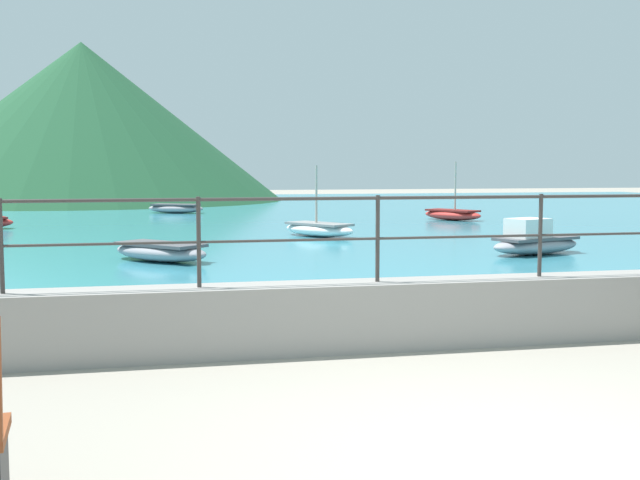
{
  "coord_description": "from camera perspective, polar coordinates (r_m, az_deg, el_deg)",
  "views": [
    {
      "loc": [
        -2.38,
        -4.76,
        1.89
      ],
      "look_at": [
        -0.5,
        3.7,
        1.1
      ],
      "focal_mm": 45.1,
      "sensor_mm": 36.0,
      "label": 1
    }
  ],
  "objects": [
    {
      "name": "boat_4",
      "position": [
        21.15,
        -0.07,
        0.8
      ],
      "size": [
        2.01,
        2.42,
        1.87
      ],
      "color": "white",
      "rests_on": "lake_water"
    },
    {
      "name": "promenade_wall",
      "position": [
        8.45,
        4.07,
        -5.31
      ],
      "size": [
        20.0,
        0.56,
        0.7
      ],
      "primitive_type": "cube",
      "color": "gray",
      "rests_on": "ground"
    },
    {
      "name": "boat_7",
      "position": [
        32.32,
        -10.2,
        2.24
      ],
      "size": [
        2.46,
        1.85,
        0.36
      ],
      "color": "gray",
      "rests_on": "lake_water"
    },
    {
      "name": "lake_water",
      "position": [
        30.75,
        -8.04,
        1.7
      ],
      "size": [
        64.0,
        44.32,
        0.06
      ],
      "primitive_type": "cube",
      "color": "teal",
      "rests_on": "ground"
    },
    {
      "name": "ground_plane",
      "position": [
        5.65,
        13.64,
        -14.5
      ],
      "size": [
        120.0,
        120.0,
        0.0
      ],
      "primitive_type": "plane",
      "color": "gray"
    },
    {
      "name": "boat_0",
      "position": [
        28.01,
        9.39,
        1.82
      ],
      "size": [
        1.93,
        2.44,
        2.0
      ],
      "color": "red",
      "rests_on": "lake_water"
    },
    {
      "name": "boat_1",
      "position": [
        15.92,
        -11.25,
        -0.78
      ],
      "size": [
        2.21,
        2.31,
        0.36
      ],
      "color": "gray",
      "rests_on": "lake_water"
    },
    {
      "name": "boat_6",
      "position": [
        17.44,
        14.97,
        -0.1
      ],
      "size": [
        2.47,
        1.63,
        0.76
      ],
      "color": "gray",
      "rests_on": "lake_water"
    },
    {
      "name": "hill_main",
      "position": [
        45.79,
        -16.47,
        8.01
      ],
      "size": [
        21.71,
        21.71,
        8.58
      ],
      "primitive_type": "cone",
      "color": "#1E4C2D",
      "rests_on": "ground"
    },
    {
      "name": "railing",
      "position": [
        8.33,
        4.12,
        1.3
      ],
      "size": [
        18.44,
        0.04,
        0.9
      ],
      "color": "#383330",
      "rests_on": "promenade_wall"
    }
  ]
}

